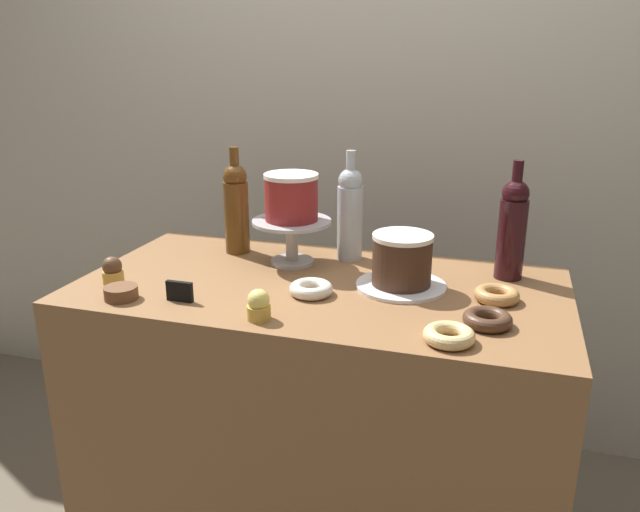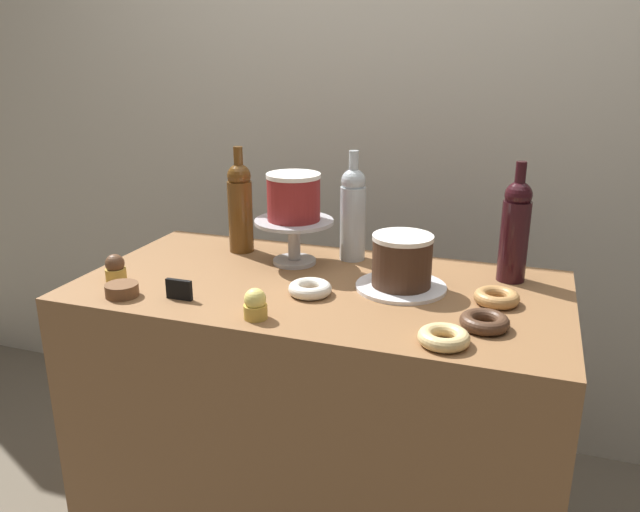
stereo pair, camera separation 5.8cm
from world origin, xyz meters
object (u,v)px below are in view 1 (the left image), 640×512
(donut_sugar, at_px, (310,289))
(cookie_stack, at_px, (121,293))
(price_sign_chalkboard, at_px, (180,291))
(cake_stand_pedestal, at_px, (292,234))
(wine_bottle_dark_red, at_px, (512,227))
(donut_maple, at_px, (497,295))
(wine_bottle_clear, at_px, (350,212))
(cupcake_chocolate, at_px, (113,271))
(white_layer_cake, at_px, (291,197))
(chocolate_round_cake, at_px, (402,259))
(wine_bottle_amber, at_px, (236,207))
(donut_glazed, at_px, (449,335))
(donut_chocolate, at_px, (487,319))
(cupcake_lemon, at_px, (259,305))

(donut_sugar, height_order, cookie_stack, same)
(price_sign_chalkboard, bearing_deg, cake_stand_pedestal, 64.43)
(cake_stand_pedestal, relative_size, cookie_stack, 2.73)
(price_sign_chalkboard, bearing_deg, wine_bottle_dark_red, 28.14)
(wine_bottle_dark_red, relative_size, price_sign_chalkboard, 4.65)
(donut_maple, bearing_deg, wine_bottle_clear, 153.20)
(cupcake_chocolate, bearing_deg, white_layer_cake, 35.96)
(chocolate_round_cake, xyz_separation_m, wine_bottle_amber, (-0.54, 0.16, 0.07))
(wine_bottle_dark_red, height_order, price_sign_chalkboard, wine_bottle_dark_red)
(wine_bottle_dark_red, bearing_deg, cookie_stack, -154.33)
(wine_bottle_clear, distance_m, donut_maple, 0.51)
(cake_stand_pedestal, distance_m, cupcake_chocolate, 0.51)
(white_layer_cake, height_order, donut_sugar, white_layer_cake)
(donut_glazed, bearing_deg, cake_stand_pedestal, 141.35)
(chocolate_round_cake, distance_m, cupcake_chocolate, 0.77)
(chocolate_round_cake, height_order, wine_bottle_dark_red, wine_bottle_dark_red)
(cake_stand_pedestal, xyz_separation_m, donut_chocolate, (0.57, -0.29, -0.07))
(cake_stand_pedestal, relative_size, chocolate_round_cake, 1.45)
(white_layer_cake, bearing_deg, wine_bottle_dark_red, 5.60)
(donut_maple, height_order, price_sign_chalkboard, price_sign_chalkboard)
(wine_bottle_clear, xyz_separation_m, price_sign_chalkboard, (-0.32, -0.45, -0.12))
(white_layer_cake, height_order, cupcake_chocolate, white_layer_cake)
(cookie_stack, height_order, price_sign_chalkboard, price_sign_chalkboard)
(white_layer_cake, bearing_deg, cake_stand_pedestal, 0.00)
(donut_maple, relative_size, donut_chocolate, 1.00)
(wine_bottle_dark_red, relative_size, donut_maple, 2.91)
(wine_bottle_clear, height_order, donut_sugar, wine_bottle_clear)
(wine_bottle_amber, relative_size, cookie_stack, 3.87)
(wine_bottle_clear, bearing_deg, cake_stand_pedestal, -147.49)
(donut_chocolate, distance_m, price_sign_chalkboard, 0.75)
(donut_maple, bearing_deg, price_sign_chalkboard, -162.94)
(cake_stand_pedestal, relative_size, cupcake_lemon, 3.09)
(wine_bottle_amber, xyz_separation_m, cupcake_lemon, (0.26, -0.46, -0.11))
(donut_glazed, bearing_deg, donut_chocolate, 56.19)
(white_layer_cake, relative_size, cupcake_chocolate, 2.09)
(chocolate_round_cake, xyz_separation_m, donut_sugar, (-0.21, -0.12, -0.06))
(donut_chocolate, bearing_deg, donut_maple, 84.60)
(white_layer_cake, bearing_deg, wine_bottle_clear, 32.51)
(cake_stand_pedestal, distance_m, wine_bottle_dark_red, 0.61)
(cupcake_lemon, bearing_deg, chocolate_round_cake, 47.02)
(cupcake_lemon, height_order, donut_maple, cupcake_lemon)
(cake_stand_pedestal, distance_m, wine_bottle_amber, 0.21)
(donut_sugar, relative_size, cookie_stack, 1.33)
(chocolate_round_cake, relative_size, cupcake_lemon, 2.13)
(price_sign_chalkboard, bearing_deg, donut_glazed, -3.35)
(donut_glazed, relative_size, donut_chocolate, 1.00)
(cake_stand_pedestal, height_order, donut_sugar, cake_stand_pedestal)
(wine_bottle_amber, distance_m, donut_glazed, 0.84)
(chocolate_round_cake, relative_size, donut_chocolate, 1.41)
(white_layer_cake, height_order, wine_bottle_amber, wine_bottle_amber)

